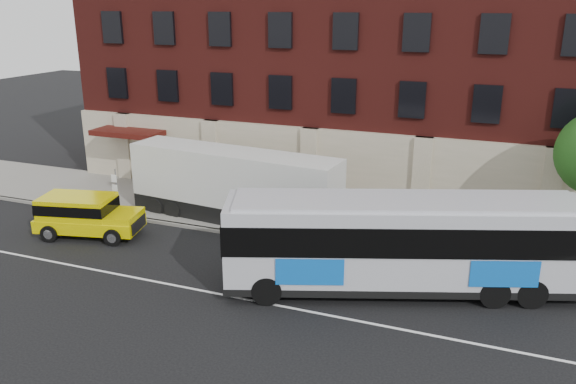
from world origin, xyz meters
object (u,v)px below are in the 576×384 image
at_px(city_bus, 405,241).
at_px(shipping_container, 234,187).
at_px(sign_pole, 116,189).
at_px(yellow_suv, 84,213).

height_order(city_bus, shipping_container, city_bus).
distance_m(sign_pole, city_bus, 15.43).
height_order(sign_pole, city_bus, city_bus).
xyz_separation_m(sign_pole, yellow_suv, (0.22, -2.72, -0.34)).
relative_size(sign_pole, yellow_suv, 0.48).
distance_m(yellow_suv, shipping_container, 7.14).
relative_size(city_bus, yellow_suv, 2.61).
height_order(sign_pole, shipping_container, shipping_container).
relative_size(city_bus, shipping_container, 1.22).
bearing_deg(yellow_suv, sign_pole, 94.52).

